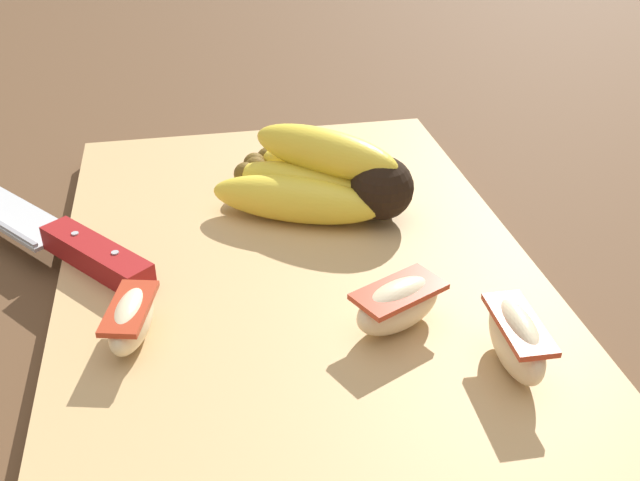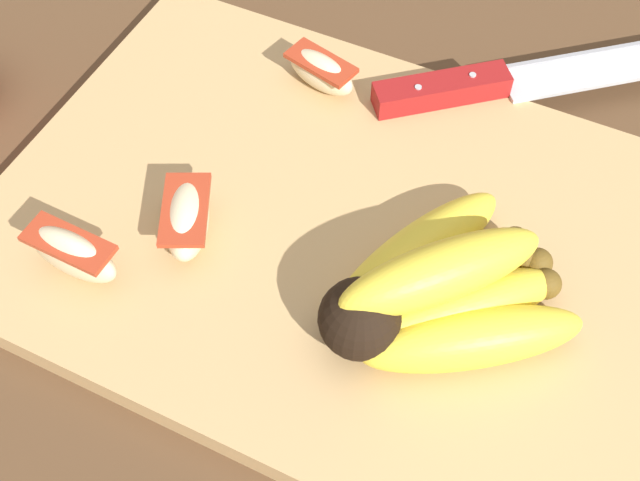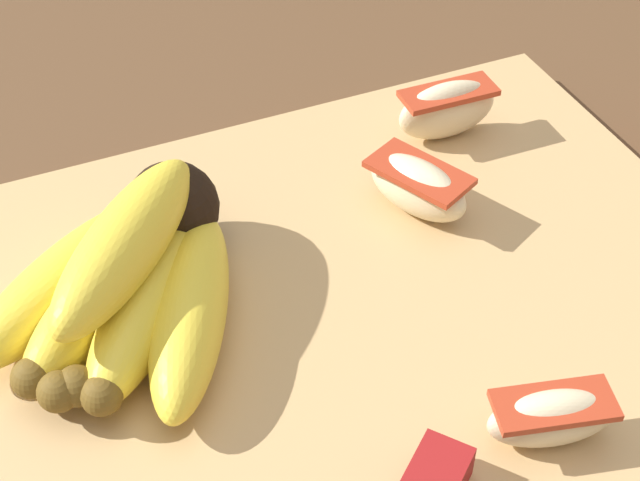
{
  "view_description": "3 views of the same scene",
  "coord_description": "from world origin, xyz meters",
  "px_view_note": "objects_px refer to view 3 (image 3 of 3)",
  "views": [
    {
      "loc": [
        -0.43,
        0.05,
        0.3
      ],
      "look_at": [
        -0.0,
        -0.03,
        0.03
      ],
      "focal_mm": 40.96,
      "sensor_mm": 36.0,
      "label": 1
    },
    {
      "loc": [
        0.12,
        -0.3,
        0.44
      ],
      "look_at": [
        -0.01,
        -0.04,
        0.04
      ],
      "focal_mm": 45.02,
      "sensor_mm": 36.0,
      "label": 2
    },
    {
      "loc": [
        0.12,
        0.28,
        0.37
      ],
      "look_at": [
        -0.02,
        -0.04,
        0.04
      ],
      "focal_mm": 53.94,
      "sensor_mm": 36.0,
      "label": 3
    }
  ],
  "objects_px": {
    "banana_bunch": "(131,278)",
    "apple_wedge_middle": "(447,109)",
    "apple_wedge_near": "(418,186)",
    "apple_wedge_far": "(551,417)"
  },
  "relations": [
    {
      "from": "banana_bunch",
      "to": "apple_wedge_middle",
      "type": "height_order",
      "value": "banana_bunch"
    },
    {
      "from": "banana_bunch",
      "to": "apple_wedge_far",
      "type": "height_order",
      "value": "banana_bunch"
    },
    {
      "from": "apple_wedge_middle",
      "to": "apple_wedge_near",
      "type": "bearing_deg",
      "value": 48.73
    },
    {
      "from": "banana_bunch",
      "to": "apple_wedge_near",
      "type": "distance_m",
      "value": 0.16
    },
    {
      "from": "apple_wedge_middle",
      "to": "apple_wedge_far",
      "type": "relative_size",
      "value": 1.04
    },
    {
      "from": "apple_wedge_middle",
      "to": "apple_wedge_far",
      "type": "bearing_deg",
      "value": 72.73
    },
    {
      "from": "apple_wedge_middle",
      "to": "banana_bunch",
      "type": "bearing_deg",
      "value": 17.85
    },
    {
      "from": "banana_bunch",
      "to": "apple_wedge_middle",
      "type": "distance_m",
      "value": 0.22
    },
    {
      "from": "banana_bunch",
      "to": "apple_wedge_near",
      "type": "bearing_deg",
      "value": -175.31
    },
    {
      "from": "apple_wedge_near",
      "to": "apple_wedge_far",
      "type": "height_order",
      "value": "apple_wedge_near"
    }
  ]
}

